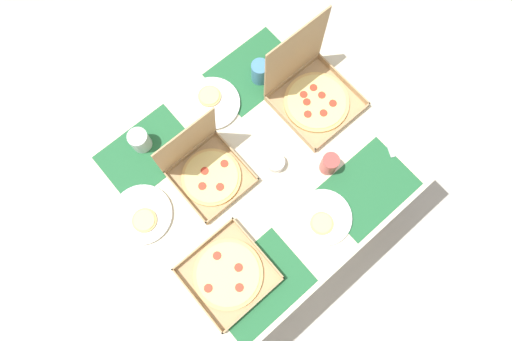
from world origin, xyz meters
TOP-DOWN VIEW (x-y plane):
  - ground_plane at (0.00, 0.00)m, footprint 6.00×6.00m
  - dining_table at (0.00, 0.00)m, footprint 1.26×0.98m
  - placemat_near_left at (-0.28, -0.34)m, footprint 0.36×0.26m
  - placemat_near_right at (0.28, -0.34)m, footprint 0.36×0.26m
  - placemat_far_left at (-0.28, 0.34)m, footprint 0.36×0.26m
  - placemat_far_right at (0.28, 0.34)m, footprint 0.36×0.26m
  - pizza_box_corner_left at (-0.15, 0.12)m, footprint 0.27×0.27m
  - pizza_box_corner_right at (0.38, 0.09)m, footprint 0.31×0.31m
  - pizza_box_edge_far at (-0.34, -0.24)m, footprint 0.29×0.29m
  - plate_near_left at (0.07, -0.31)m, footprint 0.22×0.22m
  - plate_near_right at (0.05, 0.34)m, footprint 0.24×0.24m
  - plate_middle at (-0.45, 0.15)m, footprint 0.23×0.23m
  - cup_red at (0.28, 0.30)m, footprint 0.07×0.07m
  - cup_clear_left at (0.22, -0.18)m, footprint 0.07×0.07m
  - cup_spare at (-0.27, 0.38)m, footprint 0.08×0.08m
  - condiment_bowl at (0.08, -0.03)m, footprint 0.07×0.07m
  - knife_by_near_left at (0.50, -0.22)m, footprint 0.11×0.20m

SIDE VIEW (x-z plane):
  - ground_plane at x=0.00m, z-range 0.00..0.00m
  - dining_table at x=0.00m, z-range 0.25..0.99m
  - placemat_near_left at x=-0.28m, z-range 0.74..0.74m
  - placemat_near_right at x=0.28m, z-range 0.74..0.74m
  - placemat_far_left at x=-0.28m, z-range 0.74..0.74m
  - placemat_far_right at x=0.28m, z-range 0.74..0.74m
  - knife_by_near_left at x=0.50m, z-range 0.74..0.74m
  - plate_middle at x=-0.45m, z-range 0.73..0.76m
  - plate_near_left at x=0.07m, z-range 0.73..0.76m
  - plate_near_right at x=0.05m, z-range 0.73..0.76m
  - pizza_box_edge_far at x=-0.34m, z-range 0.73..0.77m
  - condiment_bowl at x=0.08m, z-range 0.74..0.78m
  - cup_spare at x=-0.27m, z-range 0.74..0.83m
  - pizza_box_corner_left at x=-0.15m, z-range 0.63..0.93m
  - cup_clear_left at x=0.22m, z-range 0.74..0.84m
  - cup_red at x=0.28m, z-range 0.74..0.84m
  - pizza_box_corner_right at x=0.38m, z-range 0.62..0.96m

